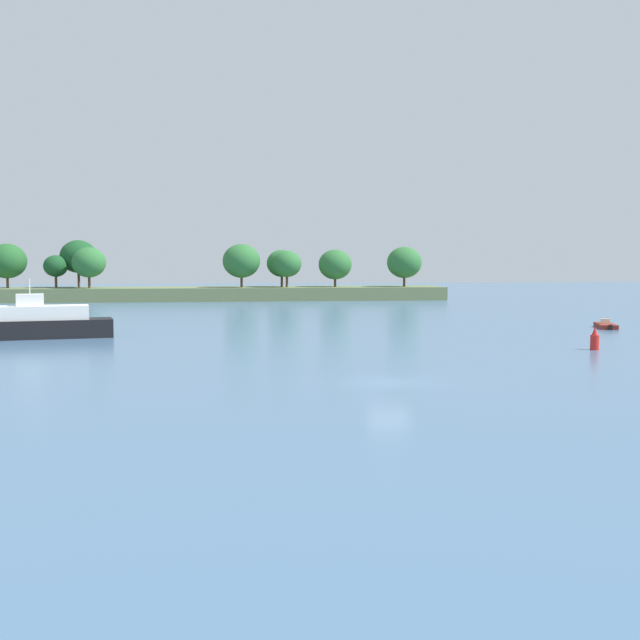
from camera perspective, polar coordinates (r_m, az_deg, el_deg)
ground_plane at (r=49.08m, az=4.82°, el=-4.35°), size 400.00×400.00×0.00m
treeline_island at (r=146.52m, az=-8.03°, el=2.75°), size 84.55×11.50×10.62m
white_riverboat at (r=80.51m, az=-21.22°, el=-0.24°), size 19.89×7.04×5.51m
fishing_skiff at (r=92.43m, az=19.23°, el=-0.36°), size 3.03×5.26×0.97m
channel_buoy_red at (r=69.89m, az=18.54°, el=-1.32°), size 0.70×0.70×1.90m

